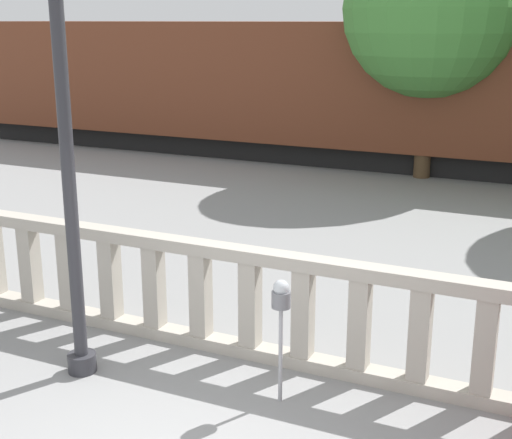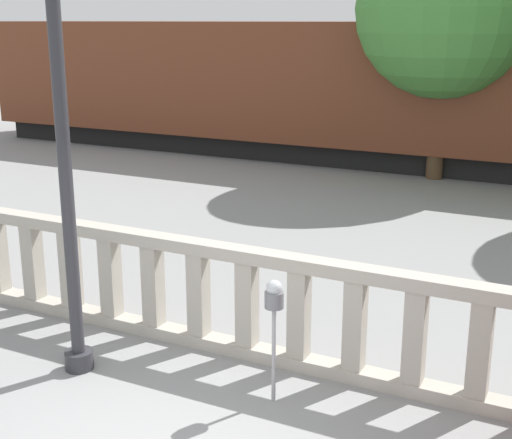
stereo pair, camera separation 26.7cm
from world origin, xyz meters
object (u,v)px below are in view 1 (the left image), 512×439
tree_left (432,9)px  train_near (438,93)px  parking_meter (281,304)px  train_far (503,65)px

tree_left → train_near: bearing=89.6°
parking_meter → train_near: (-0.97, 12.21, 0.85)m
tree_left → parking_meter: bearing=-84.8°
parking_meter → train_far: 25.74m
train_far → tree_left: tree_left is taller
train_near → train_far: train_near is taller
train_near → parking_meter: bearing=-85.4°
parking_meter → tree_left: (-0.98, 10.88, 2.81)m
train_far → train_near: bearing=-90.0°
train_near → tree_left: 2.37m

